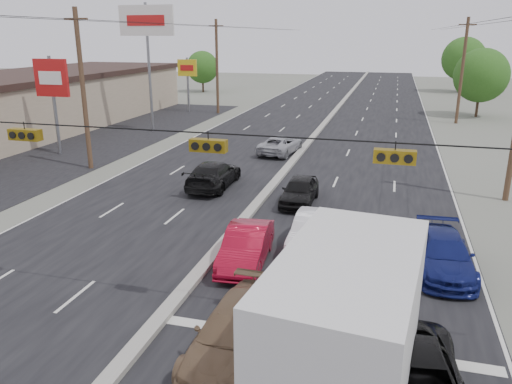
% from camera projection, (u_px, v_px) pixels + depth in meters
% --- Properties ---
extents(ground, '(200.00, 200.00, 0.00)m').
position_uv_depth(ground, '(169.00, 311.00, 15.84)').
color(ground, '#606356').
rests_on(ground, ground).
extents(road_surface, '(20.00, 160.00, 0.02)m').
position_uv_depth(road_surface, '(315.00, 136.00, 43.43)').
color(road_surface, black).
rests_on(road_surface, ground).
extents(center_median, '(0.50, 160.00, 0.20)m').
position_uv_depth(center_median, '(315.00, 134.00, 43.40)').
color(center_median, gray).
rests_on(center_median, ground).
extents(strip_mall, '(12.00, 42.00, 4.60)m').
position_uv_depth(strip_mall, '(20.00, 106.00, 44.70)').
color(strip_mall, tan).
rests_on(strip_mall, ground).
extents(parking_lot, '(10.00, 42.00, 0.02)m').
position_uv_depth(parking_lot, '(111.00, 136.00, 43.12)').
color(parking_lot, black).
rests_on(parking_lot, ground).
extents(utility_pole_left_b, '(1.60, 0.30, 10.00)m').
position_uv_depth(utility_pole_left_b, '(83.00, 90.00, 31.25)').
color(utility_pole_left_b, '#422D1E').
rests_on(utility_pole_left_b, ground).
extents(utility_pole_left_c, '(1.60, 0.30, 10.00)m').
position_uv_depth(utility_pole_left_c, '(217.00, 66.00, 54.25)').
color(utility_pole_left_c, '#422D1E').
rests_on(utility_pole_left_c, ground).
extents(utility_pole_right_c, '(1.60, 0.30, 10.00)m').
position_uv_depth(utility_pole_right_c, '(462.00, 71.00, 47.94)').
color(utility_pole_right_c, '#422D1E').
rests_on(utility_pole_right_c, ground).
extents(traffic_signals, '(25.00, 0.30, 0.54)m').
position_uv_depth(traffic_signals, '(205.00, 144.00, 13.84)').
color(traffic_signals, black).
rests_on(traffic_signals, ground).
extents(pole_sign_mid, '(2.60, 0.25, 7.00)m').
position_uv_depth(pole_sign_mid, '(52.00, 83.00, 35.15)').
color(pole_sign_mid, slate).
rests_on(pole_sign_mid, ground).
extents(pole_sign_billboard, '(5.00, 0.25, 11.00)m').
position_uv_depth(pole_sign_billboard, '(147.00, 29.00, 42.58)').
color(pole_sign_billboard, slate).
rests_on(pole_sign_billboard, ground).
extents(pole_sign_far, '(2.20, 0.25, 6.00)m').
position_uv_depth(pole_sign_far, '(187.00, 72.00, 55.34)').
color(pole_sign_far, slate).
rests_on(pole_sign_far, ground).
extents(tree_left_far, '(4.80, 4.80, 6.12)m').
position_uv_depth(tree_left_far, '(202.00, 67.00, 75.45)').
color(tree_left_far, '#382619').
rests_on(tree_left_far, ground).
extents(tree_right_mid, '(5.60, 5.60, 7.14)m').
position_uv_depth(tree_right_mid, '(481.00, 75.00, 52.14)').
color(tree_right_mid, '#382619').
rests_on(tree_right_mid, ground).
extents(tree_right_far, '(6.40, 6.40, 8.16)m').
position_uv_depth(tree_right_far, '(464.00, 59.00, 74.69)').
color(tree_right_far, '#382619').
rests_on(tree_right_far, ground).
extents(box_truck, '(3.60, 8.09, 3.98)m').
position_uv_depth(box_truck, '(351.00, 322.00, 11.54)').
color(box_truck, black).
rests_on(box_truck, ground).
extents(tan_sedan, '(2.18, 4.96, 1.42)m').
position_uv_depth(tan_sedan, '(236.00, 333.00, 13.43)').
color(tan_sedan, brown).
rests_on(tan_sedan, ground).
extents(red_sedan, '(1.88, 4.47, 1.43)m').
position_uv_depth(red_sedan, '(246.00, 246.00, 18.92)').
color(red_sedan, maroon).
rests_on(red_sedan, ground).
extents(queue_car_a, '(1.63, 4.05, 1.38)m').
position_uv_depth(queue_car_a, '(300.00, 191.00, 25.74)').
color(queue_car_a, black).
rests_on(queue_car_a, ground).
extents(queue_car_b, '(1.62, 4.22, 1.37)m').
position_uv_depth(queue_car_b, '(313.00, 231.00, 20.52)').
color(queue_car_b, white).
rests_on(queue_car_b, ground).
extents(queue_car_d, '(2.19, 4.82, 1.37)m').
position_uv_depth(queue_car_d, '(444.00, 254.00, 18.31)').
color(queue_car_d, navy).
rests_on(queue_car_d, ground).
extents(oncoming_near, '(2.20, 5.22, 1.50)m').
position_uv_depth(oncoming_near, '(214.00, 175.00, 28.50)').
color(oncoming_near, black).
rests_on(oncoming_near, ground).
extents(oncoming_far, '(2.85, 5.05, 1.33)m').
position_uv_depth(oncoming_far, '(281.00, 145.00, 36.61)').
color(oncoming_far, '#A3A4AA').
rests_on(oncoming_far, ground).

